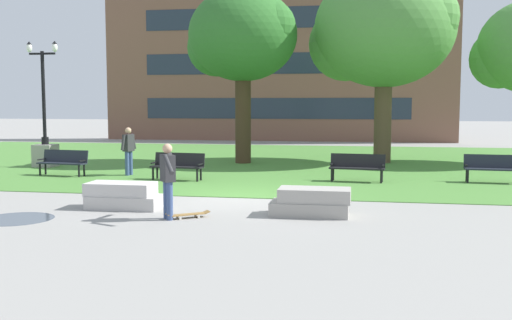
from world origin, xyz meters
TOP-DOWN VIEW (x-y plane):
  - ground_plane at (0.00, 0.00)m, footprint 140.00×140.00m
  - grass_lawn at (0.00, 10.00)m, footprint 40.00×20.00m
  - concrete_block_center at (-2.51, -2.01)m, footprint 1.84×0.90m
  - concrete_block_left at (2.19, -2.17)m, footprint 1.85×0.90m
  - person_skateboarder at (-0.95, -3.19)m, footprint 0.70×1.31m
  - skateboard at (-0.55, -2.99)m, footprint 0.94×0.76m
  - puddle at (-4.36, -3.76)m, footprint 1.68×1.68m
  - park_bench_near_left at (3.19, 3.96)m, footprint 1.84×0.71m
  - park_bench_near_right at (-7.15, 3.77)m, footprint 1.85×0.74m
  - park_bench_far_left at (7.54, 4.44)m, footprint 1.83×0.64m
  - park_bench_far_right at (-2.77, 3.34)m, footprint 1.85×0.73m
  - lamp_post_left at (-9.30, 6.37)m, footprint 1.32×0.80m
  - tree_near_left at (4.12, 10.41)m, footprint 6.24×5.94m
  - tree_near_right at (-1.75, 9.23)m, footprint 4.83×4.60m
  - person_bystander_near_lawn at (-4.88, 4.25)m, footprint 0.34×0.89m
  - building_facade_distant at (-2.47, 24.50)m, footprint 23.86×1.03m

SIDE VIEW (x-z plane):
  - ground_plane at x=0.00m, z-range 0.00..0.00m
  - puddle at x=-4.36m, z-range 0.00..0.01m
  - grass_lawn at x=0.00m, z-range 0.00..0.02m
  - skateboard at x=-0.55m, z-range 0.02..0.15m
  - concrete_block_center at x=-2.51m, z-range -0.01..0.63m
  - concrete_block_left at x=2.19m, z-range -0.01..0.63m
  - park_bench_near_left at x=3.19m, z-range 0.09..0.99m
  - park_bench_near_right at x=-7.15m, z-range 0.09..0.99m
  - park_bench_far_left at x=7.54m, z-range 0.09..0.99m
  - park_bench_far_right at x=-2.77m, z-range 0.09..0.99m
  - person_skateboarder at x=-0.95m, z-range 0.12..1.83m
  - person_bystander_near_lawn at x=-4.88m, z-range 0.13..1.84m
  - lamp_post_left at x=-9.30m, z-range -1.48..3.56m
  - tree_near_right at x=-1.75m, z-range 1.66..9.06m
  - tree_near_left at x=4.12m, z-range 1.55..9.82m
  - building_facade_distant at x=-2.47m, z-range -0.01..11.78m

